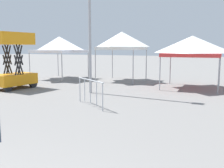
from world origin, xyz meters
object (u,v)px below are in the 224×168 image
at_px(canopy_tent_far_left, 192,46).
at_px(crowd_barrier_mid_lot, 90,88).
at_px(canopy_tent_far_right, 122,41).
at_px(canopy_tent_behind_right, 59,45).
at_px(scissor_lift, 13,71).

bearing_deg(canopy_tent_far_left, crowd_barrier_mid_lot, -113.22).
xyz_separation_m(canopy_tent_far_right, crowd_barrier_mid_lot, (2.14, -7.90, -2.02)).
bearing_deg(canopy_tent_far_left, canopy_tent_far_right, 164.80).
bearing_deg(crowd_barrier_mid_lot, canopy_tent_behind_right, 134.14).
bearing_deg(scissor_lift, canopy_tent_behind_right, 96.31).
bearing_deg(scissor_lift, canopy_tent_far_right, 55.54).
relative_size(canopy_tent_far_left, crowd_barrier_mid_lot, 1.82).
bearing_deg(scissor_lift, crowd_barrier_mid_lot, -17.65).
distance_m(canopy_tent_far_left, crowd_barrier_mid_lot, 7.32).
bearing_deg(canopy_tent_far_right, canopy_tent_behind_right, -168.47).
relative_size(canopy_tent_behind_right, canopy_tent_far_left, 1.04).
bearing_deg(crowd_barrier_mid_lot, canopy_tent_far_left, 66.78).
xyz_separation_m(canopy_tent_behind_right, canopy_tent_far_right, (4.62, 0.94, 0.25)).
bearing_deg(canopy_tent_far_right, canopy_tent_far_left, -15.20).
distance_m(canopy_tent_behind_right, canopy_tent_far_left, 9.58).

